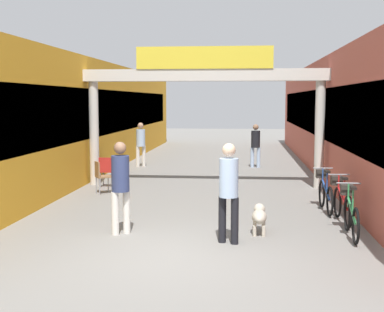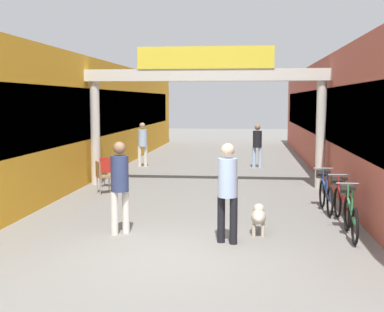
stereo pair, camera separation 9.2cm
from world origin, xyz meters
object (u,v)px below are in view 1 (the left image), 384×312
Objects in this scene: dog_on_leash at (259,216)px; bicycle_blue_third at (325,192)px; pedestrian_elderly_walking at (256,143)px; pedestrian_with_dog at (229,186)px; cafe_chair_wood_nearer at (101,174)px; bollard_post_metal at (236,200)px; cafe_chair_red_farther at (106,169)px; pedestrian_carrying_crate at (141,142)px; bicycle_red_second at (342,201)px; bicycle_green_nearest at (351,213)px; pedestrian_companion at (120,181)px.

bicycle_blue_third is at bearing 55.47° from dog_on_leash.
pedestrian_elderly_walking is 0.98× the size of bicycle_blue_third.
cafe_chair_wood_nearer is at bearing 127.27° from pedestrian_with_dog.
cafe_chair_red_farther is (-3.87, 4.45, 0.01)m from bollard_post_metal.
pedestrian_with_dog is 1.06× the size of pedestrian_carrying_crate.
bicycle_red_second is at bearing -55.74° from pedestrian_carrying_crate.
bicycle_blue_third reaches higher than cafe_chair_red_farther.
bicycle_green_nearest is 1.90× the size of cafe_chair_wood_nearer.
pedestrian_companion reaches higher than cafe_chair_red_farther.
bicycle_green_nearest is 7.93m from cafe_chair_red_farther.
pedestrian_companion is 10.91m from pedestrian_elderly_walking.
pedestrian_elderly_walking reaches higher than cafe_chair_red_farther.
bicycle_blue_third is (5.85, -7.78, -0.54)m from pedestrian_carrying_crate.
bollard_post_metal is at bearing -41.84° from cafe_chair_wood_nearer.
bicycle_blue_third is at bearing 31.72° from pedestrian_companion.
cafe_chair_wood_nearer is (0.07, -6.06, -0.43)m from pedestrian_carrying_crate.
bicycle_green_nearest reaches higher than dog_on_leash.
bicycle_green_nearest is at bearing -92.29° from bicycle_red_second.
pedestrian_companion is at bearing -155.82° from bollard_post_metal.
bicycle_red_second reaches higher than dog_on_leash.
bicycle_blue_third is 2.61m from bollard_post_metal.
pedestrian_elderly_walking is 8.10m from bicycle_blue_third.
bicycle_green_nearest reaches higher than cafe_chair_wood_nearer.
dog_on_leash is 2.77m from bicycle_blue_third.
pedestrian_elderly_walking is 7.59m from cafe_chair_wood_nearer.
pedestrian_with_dog is at bearing -126.41° from dog_on_leash.
pedestrian_carrying_crate is at bearing 108.91° from pedestrian_with_dog.
cafe_chair_wood_nearer is (-4.21, 4.01, 0.20)m from dog_on_leash.
pedestrian_carrying_crate reaches higher than dog_on_leash.
cafe_chair_wood_nearer is at bearing 136.39° from dog_on_leash.
pedestrian_companion is at bearing -160.97° from bicycle_red_second.
pedestrian_elderly_walking is 6.81m from cafe_chair_red_farther.
bollard_post_metal is at bearing -93.53° from pedestrian_elderly_walking.
cafe_chair_red_farther is at bearing 131.05° from bollard_post_metal.
cafe_chair_red_farther is at bearing -90.66° from pedestrian_carrying_crate.
pedestrian_with_dog is at bearing -12.38° from pedestrian_companion.
pedestrian_carrying_crate is (-3.71, 10.84, -0.06)m from pedestrian_with_dog.
bicycle_blue_third is 6.03m from cafe_chair_wood_nearer.
pedestrian_with_dog reaches higher than pedestrian_carrying_crate.
bicycle_red_second is at bearing 34.27° from dog_on_leash.
bicycle_blue_third is (1.57, 2.28, 0.10)m from dog_on_leash.
bollard_post_metal is 1.17× the size of cafe_chair_wood_nearer.
pedestrian_elderly_walking is 9.60m from bollard_post_metal.
pedestrian_companion is 10.51m from pedestrian_carrying_crate.
bollard_post_metal is at bearing -141.39° from bicycle_blue_third.
bicycle_red_second is 1.90× the size of cafe_chair_red_farther.
cafe_chair_red_farther is at bearing 96.81° from cafe_chair_wood_nearer.
pedestrian_with_dog is at bearing -94.21° from bollard_post_metal.
pedestrian_elderly_walking reaches higher than bicycle_blue_third.
cafe_chair_red_farther is at bearing 139.69° from bicycle_green_nearest.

